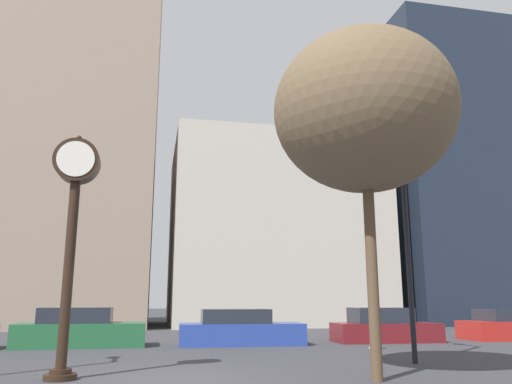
{
  "coord_description": "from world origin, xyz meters",
  "views": [
    {
      "loc": [
        -0.58,
        -11.2,
        1.6
      ],
      "look_at": [
        3.93,
        10.8,
        6.51
      ],
      "focal_mm": 35.0,
      "sensor_mm": 36.0,
      "label": 1
    }
  ],
  "objects_px": {
    "street_clock": "(73,210)",
    "car_blue": "(240,330)",
    "car_maroon": "(384,328)",
    "street_lamp_right": "(398,192)",
    "bare_tree": "(364,112)",
    "fire_hydrant_near": "(377,346)",
    "car_green": "(80,330)"
  },
  "relations": [
    {
      "from": "bare_tree",
      "to": "car_green",
      "type": "bearing_deg",
      "value": 126.67
    },
    {
      "from": "fire_hydrant_near",
      "to": "street_lamp_right",
      "type": "bearing_deg",
      "value": -66.48
    },
    {
      "from": "car_blue",
      "to": "street_clock",
      "type": "bearing_deg",
      "value": -121.67
    },
    {
      "from": "street_clock",
      "to": "fire_hydrant_near",
      "type": "bearing_deg",
      "value": 16.33
    },
    {
      "from": "bare_tree",
      "to": "street_clock",
      "type": "bearing_deg",
      "value": 166.56
    },
    {
      "from": "car_blue",
      "to": "car_maroon",
      "type": "relative_size",
      "value": 1.11
    },
    {
      "from": "car_green",
      "to": "bare_tree",
      "type": "bearing_deg",
      "value": -53.73
    },
    {
      "from": "street_clock",
      "to": "car_maroon",
      "type": "bearing_deg",
      "value": 34.89
    },
    {
      "from": "car_blue",
      "to": "bare_tree",
      "type": "height_order",
      "value": "bare_tree"
    },
    {
      "from": "street_clock",
      "to": "street_lamp_right",
      "type": "relative_size",
      "value": 0.75
    },
    {
      "from": "street_clock",
      "to": "car_green",
      "type": "height_order",
      "value": "street_clock"
    },
    {
      "from": "car_maroon",
      "to": "bare_tree",
      "type": "xyz_separation_m",
      "value": [
        -4.59,
        -9.15,
        5.24
      ]
    },
    {
      "from": "car_green",
      "to": "bare_tree",
      "type": "distance_m",
      "value": 12.85
    },
    {
      "from": "car_blue",
      "to": "bare_tree",
      "type": "distance_m",
      "value": 10.5
    },
    {
      "from": "car_maroon",
      "to": "street_lamp_right",
      "type": "relative_size",
      "value": 0.59
    },
    {
      "from": "car_maroon",
      "to": "street_clock",
      "type": "bearing_deg",
      "value": -142.89
    },
    {
      "from": "car_blue",
      "to": "street_lamp_right",
      "type": "relative_size",
      "value": 0.65
    },
    {
      "from": "street_clock",
      "to": "car_maroon",
      "type": "relative_size",
      "value": 1.26
    },
    {
      "from": "car_blue",
      "to": "street_lamp_right",
      "type": "bearing_deg",
      "value": -57.26
    },
    {
      "from": "car_maroon",
      "to": "street_lamp_right",
      "type": "height_order",
      "value": "street_lamp_right"
    },
    {
      "from": "street_lamp_right",
      "to": "car_blue",
      "type": "bearing_deg",
      "value": 120.3
    },
    {
      "from": "street_clock",
      "to": "car_blue",
      "type": "distance_m",
      "value": 9.54
    },
    {
      "from": "street_clock",
      "to": "bare_tree",
      "type": "xyz_separation_m",
      "value": [
        6.35,
        -1.52,
        2.22
      ]
    },
    {
      "from": "street_lamp_right",
      "to": "fire_hydrant_near",
      "type": "bearing_deg",
      "value": 113.52
    },
    {
      "from": "street_clock",
      "to": "car_maroon",
      "type": "height_order",
      "value": "street_clock"
    },
    {
      "from": "street_lamp_right",
      "to": "bare_tree",
      "type": "height_order",
      "value": "bare_tree"
    },
    {
      "from": "car_blue",
      "to": "bare_tree",
      "type": "relative_size",
      "value": 0.61
    },
    {
      "from": "street_clock",
      "to": "bare_tree",
      "type": "bearing_deg",
      "value": -13.44
    },
    {
      "from": "street_lamp_right",
      "to": "bare_tree",
      "type": "relative_size",
      "value": 0.93
    },
    {
      "from": "car_blue",
      "to": "car_maroon",
      "type": "height_order",
      "value": "car_maroon"
    },
    {
      "from": "car_green",
      "to": "bare_tree",
      "type": "height_order",
      "value": "bare_tree"
    },
    {
      "from": "car_green",
      "to": "car_blue",
      "type": "height_order",
      "value": "car_green"
    }
  ]
}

